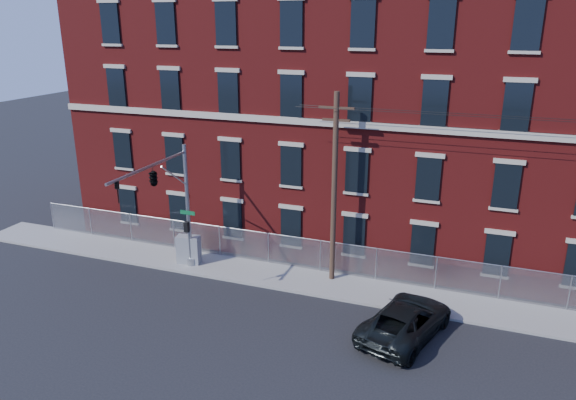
{
  "coord_description": "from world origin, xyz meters",
  "views": [
    {
      "loc": [
        8.91,
        -20.03,
        13.38
      ],
      "look_at": [
        0.07,
        4.0,
        4.86
      ],
      "focal_mm": 33.79,
      "sensor_mm": 36.0,
      "label": 1
    }
  ],
  "objects_px": {
    "traffic_signal_mast": "(162,188)",
    "utility_pole_near": "(334,186)",
    "pickup_truck": "(406,320)",
    "utility_cabinet": "(189,250)"
  },
  "relations": [
    {
      "from": "traffic_signal_mast",
      "to": "utility_pole_near",
      "type": "relative_size",
      "value": 0.7
    },
    {
      "from": "traffic_signal_mast",
      "to": "utility_cabinet",
      "type": "bearing_deg",
      "value": 95.42
    },
    {
      "from": "utility_pole_near",
      "to": "pickup_truck",
      "type": "relative_size",
      "value": 1.79
    },
    {
      "from": "pickup_truck",
      "to": "utility_cabinet",
      "type": "distance_m",
      "value": 13.17
    },
    {
      "from": "traffic_signal_mast",
      "to": "utility_cabinet",
      "type": "distance_m",
      "value": 5.12
    },
    {
      "from": "utility_pole_near",
      "to": "pickup_truck",
      "type": "distance_m",
      "value": 7.62
    },
    {
      "from": "traffic_signal_mast",
      "to": "utility_cabinet",
      "type": "height_order",
      "value": "traffic_signal_mast"
    },
    {
      "from": "traffic_signal_mast",
      "to": "pickup_truck",
      "type": "bearing_deg",
      "value": -3.01
    },
    {
      "from": "traffic_signal_mast",
      "to": "utility_pole_near",
      "type": "bearing_deg",
      "value": 23.14
    },
    {
      "from": "traffic_signal_mast",
      "to": "pickup_truck",
      "type": "distance_m",
      "value": 13.38
    }
  ]
}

